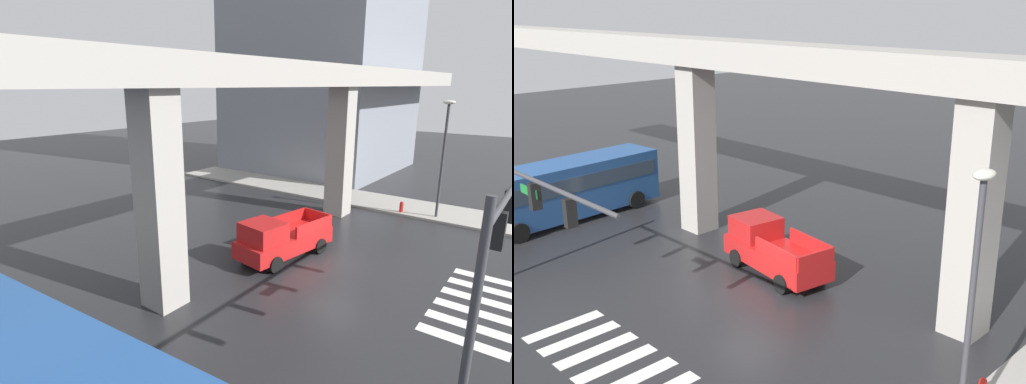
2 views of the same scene
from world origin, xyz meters
TOP-DOWN VIEW (x-y plane):
  - ground_plane at (0.00, 0.00)m, footprint 120.00×120.00m
  - crosswalk_stripes at (-0.00, -6.05)m, footprint 6.05×2.80m
  - elevated_overpass at (0.00, 3.42)m, footprint 57.67×2.04m
  - sidewalk_east at (11.11, 2.00)m, footprint 4.00×36.00m
  - pickup_truck at (-0.98, 2.34)m, footprint 5.33×2.67m
  - traffic_signal_mast at (-4.29, -6.90)m, footprint 10.89×0.32m
  - street_lamp_near_corner at (9.91, -1.96)m, footprint 0.44×0.70m
  - fire_hydrant at (9.51, 0.08)m, footprint 0.24×0.24m

SIDE VIEW (x-z plane):
  - ground_plane at x=0.00m, z-range 0.00..0.00m
  - crosswalk_stripes at x=0.00m, z-range 0.00..0.01m
  - sidewalk_east at x=11.11m, z-range 0.00..0.15m
  - fire_hydrant at x=9.51m, z-range 0.01..0.86m
  - pickup_truck at x=-0.98m, z-range -0.05..2.03m
  - street_lamp_near_corner at x=9.91m, z-range 0.94..8.18m
  - traffic_signal_mast at x=-4.29m, z-range 1.56..7.76m
  - elevated_overpass at x=0.00m, z-range 3.26..12.46m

